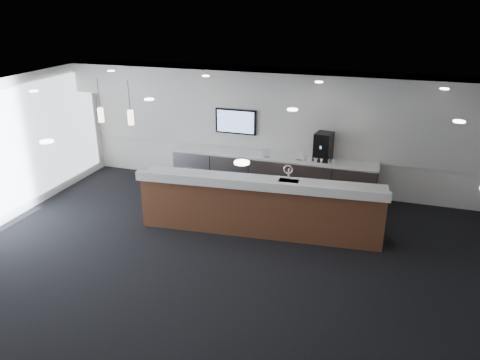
% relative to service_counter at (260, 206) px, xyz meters
% --- Properties ---
extents(ground, '(10.00, 10.00, 0.00)m').
position_rel_service_counter_xyz_m(ground, '(-0.30, -1.54, -0.58)').
color(ground, black).
rests_on(ground, ground).
extents(ceiling, '(10.00, 8.00, 0.02)m').
position_rel_service_counter_xyz_m(ceiling, '(-0.30, -1.54, 2.42)').
color(ceiling, black).
rests_on(ceiling, back_wall).
extents(back_wall, '(10.00, 0.02, 3.00)m').
position_rel_service_counter_xyz_m(back_wall, '(-0.30, 2.46, 0.92)').
color(back_wall, white).
rests_on(back_wall, ground).
extents(soffit_bulkhead, '(10.00, 0.90, 0.70)m').
position_rel_service_counter_xyz_m(soffit_bulkhead, '(-0.30, 2.01, 2.07)').
color(soffit_bulkhead, silver).
rests_on(soffit_bulkhead, back_wall).
extents(alcove_panel, '(9.80, 0.06, 1.40)m').
position_rel_service_counter_xyz_m(alcove_panel, '(-0.30, 2.43, 1.02)').
color(alcove_panel, silver).
rests_on(alcove_panel, back_wall).
extents(back_credenza, '(5.06, 0.66, 0.95)m').
position_rel_service_counter_xyz_m(back_credenza, '(-0.30, 2.10, -0.10)').
color(back_credenza, '#9C9FA5').
rests_on(back_credenza, ground).
extents(wall_tv, '(1.05, 0.08, 0.62)m').
position_rel_service_counter_xyz_m(wall_tv, '(-1.30, 2.36, 1.07)').
color(wall_tv, black).
rests_on(wall_tv, back_wall).
extents(pendant_left, '(0.12, 0.12, 0.30)m').
position_rel_service_counter_xyz_m(pendant_left, '(-2.70, -0.74, 1.67)').
color(pendant_left, '#FFEBC6').
rests_on(pendant_left, ceiling).
extents(pendant_right, '(0.12, 0.12, 0.30)m').
position_rel_service_counter_xyz_m(pendant_right, '(-3.40, -0.74, 1.67)').
color(pendant_right, '#FFEBC6').
rests_on(pendant_right, ceiling).
extents(ceiling_can_lights, '(7.00, 5.00, 0.02)m').
position_rel_service_counter_xyz_m(ceiling_can_lights, '(-0.30, -1.54, 2.39)').
color(ceiling_can_lights, white).
rests_on(ceiling_can_lights, ceiling).
extents(service_counter, '(5.01, 1.24, 1.49)m').
position_rel_service_counter_xyz_m(service_counter, '(0.00, 0.00, 0.00)').
color(service_counter, brown).
rests_on(service_counter, ground).
extents(coffee_machine, '(0.44, 0.53, 0.66)m').
position_rel_service_counter_xyz_m(coffee_machine, '(0.92, 2.17, 0.70)').
color(coffee_machine, black).
rests_on(coffee_machine, back_credenza).
extents(info_sign_left, '(0.17, 0.05, 0.24)m').
position_rel_service_counter_xyz_m(info_sign_left, '(-0.40, 1.96, 0.49)').
color(info_sign_left, white).
rests_on(info_sign_left, back_credenza).
extents(info_sign_right, '(0.17, 0.03, 0.23)m').
position_rel_service_counter_xyz_m(info_sign_right, '(0.40, 1.99, 0.49)').
color(info_sign_right, white).
rests_on(info_sign_right, back_credenza).
extents(cup_0, '(0.11, 0.11, 0.10)m').
position_rel_service_counter_xyz_m(cup_0, '(1.21, 1.99, 0.42)').
color(cup_0, white).
rests_on(cup_0, back_credenza).
extents(cup_1, '(0.15, 0.15, 0.10)m').
position_rel_service_counter_xyz_m(cup_1, '(1.07, 1.99, 0.42)').
color(cup_1, white).
rests_on(cup_1, back_credenza).
extents(cup_2, '(0.13, 0.13, 0.10)m').
position_rel_service_counter_xyz_m(cup_2, '(0.93, 1.99, 0.42)').
color(cup_2, white).
rests_on(cup_2, back_credenza).
extents(cup_3, '(0.14, 0.14, 0.10)m').
position_rel_service_counter_xyz_m(cup_3, '(0.79, 1.99, 0.42)').
color(cup_3, white).
rests_on(cup_3, back_credenza).
extents(cup_4, '(0.15, 0.15, 0.10)m').
position_rel_service_counter_xyz_m(cup_4, '(0.65, 1.99, 0.42)').
color(cup_4, white).
rests_on(cup_4, back_credenza).
extents(cup_5, '(0.12, 0.12, 0.10)m').
position_rel_service_counter_xyz_m(cup_5, '(0.51, 1.99, 0.42)').
color(cup_5, white).
rests_on(cup_5, back_credenza).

